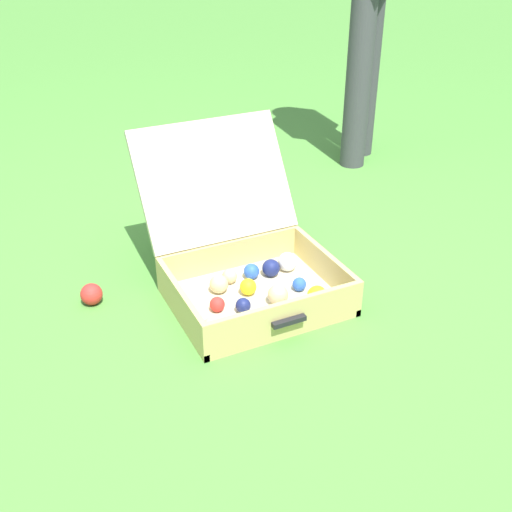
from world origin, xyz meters
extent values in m
plane|color=#4C8C38|center=(0.00, 0.00, 0.00)|extent=(16.00, 16.00, 0.00)
cube|color=beige|center=(0.03, 0.06, 0.01)|extent=(0.54, 0.43, 0.03)
cube|color=tan|center=(-0.23, 0.06, 0.06)|extent=(0.02, 0.43, 0.13)
cube|color=tan|center=(0.29, 0.06, 0.06)|extent=(0.02, 0.43, 0.13)
cube|color=tan|center=(0.03, -0.14, 0.06)|extent=(0.50, 0.02, 0.13)
cube|color=tan|center=(0.03, 0.27, 0.06)|extent=(0.50, 0.02, 0.13)
cube|color=beige|center=(0.03, 0.40, 0.31)|extent=(0.54, 0.26, 0.37)
cube|color=black|center=(0.03, -0.17, 0.07)|extent=(0.11, 0.02, 0.02)
sphere|color=yellow|center=(0.01, 0.09, 0.05)|extent=(0.06, 0.06, 0.06)
sphere|color=#D1B784|center=(-0.07, 0.14, 0.06)|extent=(0.06, 0.06, 0.06)
sphere|color=#D1B784|center=(-0.18, -0.05, 0.05)|extent=(0.05, 0.05, 0.05)
sphere|color=#D1B784|center=(0.08, -0.01, 0.06)|extent=(0.07, 0.07, 0.07)
sphere|color=navy|center=(0.14, 0.16, 0.06)|extent=(0.06, 0.06, 0.06)
sphere|color=purple|center=(0.07, -0.10, 0.05)|extent=(0.05, 0.05, 0.05)
sphere|color=red|center=(-0.12, 0.04, 0.05)|extent=(0.05, 0.05, 0.05)
sphere|color=blue|center=(0.18, 0.03, 0.05)|extent=(0.05, 0.05, 0.05)
sphere|color=#D1B784|center=(-0.01, 0.18, 0.05)|extent=(0.05, 0.05, 0.05)
sphere|color=white|center=(0.20, 0.17, 0.06)|extent=(0.07, 0.07, 0.07)
sphere|color=yellow|center=(0.19, -0.07, 0.06)|extent=(0.07, 0.07, 0.07)
sphere|color=navy|center=(-0.04, 0.00, 0.05)|extent=(0.05, 0.05, 0.05)
sphere|color=blue|center=(0.07, 0.17, 0.05)|extent=(0.05, 0.05, 0.05)
sphere|color=red|center=(-0.46, 0.29, 0.04)|extent=(0.07, 0.07, 0.07)
cylinder|color=#3D3D42|center=(1.14, 1.09, 0.42)|extent=(0.12, 0.12, 0.83)
cylinder|color=#3D3D42|center=(1.00, 0.97, 0.42)|extent=(0.12, 0.12, 0.83)
camera|label=1|loc=(-0.71, -1.48, 1.17)|focal=43.53mm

